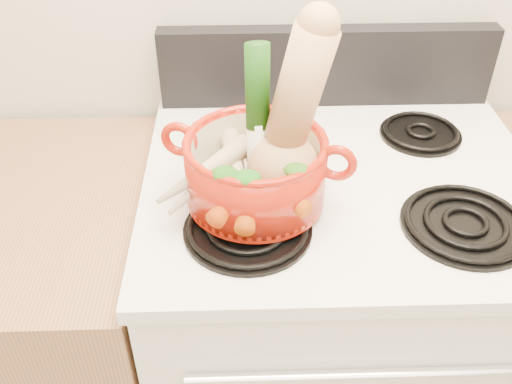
{
  "coord_description": "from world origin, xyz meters",
  "views": [
    {
      "loc": [
        -0.2,
        0.5,
        1.61
      ],
      "look_at": [
        -0.17,
        1.29,
        1.0
      ],
      "focal_mm": 40.0,
      "sensor_mm": 36.0,
      "label": 1
    }
  ],
  "objects_px": {
    "stove_body": "(324,334)",
    "leek": "(258,116)",
    "dutch_oven": "(256,170)",
    "squash": "(291,114)"
  },
  "relations": [
    {
      "from": "stove_body",
      "to": "leek",
      "type": "xyz_separation_m",
      "value": [
        -0.17,
        -0.07,
        0.67
      ]
    },
    {
      "from": "dutch_oven",
      "to": "squash",
      "type": "distance_m",
      "value": 0.13
    },
    {
      "from": "stove_body",
      "to": "dutch_oven",
      "type": "height_order",
      "value": "dutch_oven"
    },
    {
      "from": "dutch_oven",
      "to": "leek",
      "type": "xyz_separation_m",
      "value": [
        0.0,
        0.02,
        0.1
      ]
    },
    {
      "from": "leek",
      "to": "stove_body",
      "type": "bearing_deg",
      "value": 16.06
    },
    {
      "from": "dutch_oven",
      "to": "squash",
      "type": "relative_size",
      "value": 0.81
    },
    {
      "from": "stove_body",
      "to": "squash",
      "type": "bearing_deg",
      "value": -140.23
    },
    {
      "from": "stove_body",
      "to": "squash",
      "type": "height_order",
      "value": "squash"
    },
    {
      "from": "dutch_oven",
      "to": "leek",
      "type": "relative_size",
      "value": 0.92
    },
    {
      "from": "stove_body",
      "to": "squash",
      "type": "distance_m",
      "value": 0.7
    }
  ]
}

